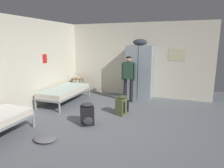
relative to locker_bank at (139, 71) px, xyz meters
The scene contains 11 objects.
ground_plane 2.78m from the locker_bank, 93.79° to the right, with size 9.20×9.20×0.00m, color slate.
room_backdrop 1.98m from the locker_bank, 141.48° to the right, with size 5.22×5.81×2.65m.
locker_bank is the anchor object (origin of this frame).
shelf_unit 2.50m from the locker_bank, behind, with size 0.38×0.30×0.57m.
bed_left_rear 2.64m from the locker_bank, 147.43° to the right, with size 0.90×1.90×0.49m.
person_traveler 0.62m from the locker_bank, 112.24° to the right, with size 0.48×0.22×1.52m.
water_bottle 2.52m from the locker_bank, behind, with size 0.07×0.07×0.21m.
lotion_bottle 2.38m from the locker_bank, behind, with size 0.06×0.06×0.17m.
backpack_black 2.94m from the locker_bank, 102.85° to the right, with size 0.40×0.41×0.55m.
backpack_olive 1.95m from the locker_bank, 92.03° to the right, with size 0.39×0.38×0.55m.
clothes_pile_grey 4.06m from the locker_bank, 105.78° to the right, with size 0.48×0.38×0.10m.
Camera 1 is at (1.66, -4.22, 1.96)m, focal length 31.90 mm.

